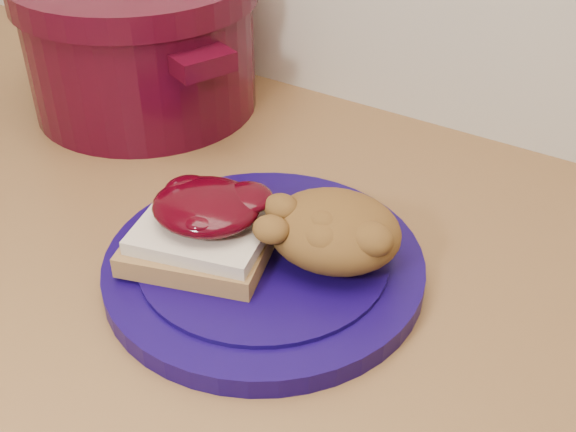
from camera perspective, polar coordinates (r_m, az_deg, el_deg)
The scene contains 5 objects.
plate at distance 0.58m, azimuth -1.90°, elevation -4.01°, with size 0.26×0.26×0.02m, color #0F0442.
sandwich at distance 0.56m, azimuth -6.67°, elevation -0.79°, with size 0.13×0.12×0.05m.
stuffing_mound at distance 0.55m, azimuth 3.67°, elevation -1.14°, with size 0.10×0.09×0.05m, color brown.
dutch_oven at distance 0.82m, azimuth -11.56°, elevation 13.42°, with size 0.34×0.34×0.17m.
pepper_grinder at distance 0.87m, azimuth -10.01°, elevation 13.75°, with size 0.05×0.05×0.12m.
Camera 1 is at (0.22, 1.12, 1.28)m, focal length 45.00 mm.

